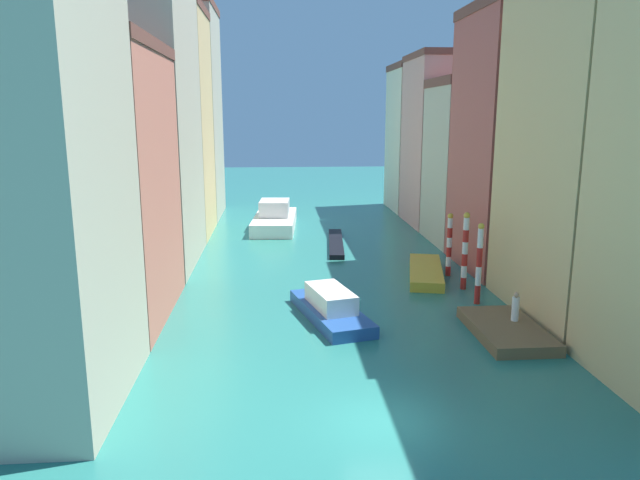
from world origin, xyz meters
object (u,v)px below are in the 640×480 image
motorboat_1 (331,307)px  motorboat_0 (426,272)px  mooring_pole_0 (479,263)px  gondola_black (336,243)px  waterfront_dock (506,330)px  mooring_pole_1 (465,250)px  vaporetto_white (275,219)px  mooring_pole_2 (449,244)px  person_on_dock (515,308)px

motorboat_1 → motorboat_0: bearing=47.4°
mooring_pole_0 → gondola_black: size_ratio=0.46×
waterfront_dock → mooring_pole_0: (0.23, 4.88, 2.10)m
mooring_pole_0 → motorboat_1: mooring_pole_0 is taller
mooring_pole_1 → gondola_black: size_ratio=0.47×
vaporetto_white → mooring_pole_2: bearing=-56.8°
mooring_pole_2 → motorboat_1: bearing=-137.9°
mooring_pole_1 → vaporetto_white: (-11.52, 20.59, -1.53)m
person_on_dock → motorboat_1: bearing=164.1°
mooring_pole_2 → gondola_black: 11.91m
mooring_pole_2 → mooring_pole_0: bearing=-90.7°
mooring_pole_0 → motorboat_0: 6.39m
mooring_pole_0 → vaporetto_white: size_ratio=0.45×
mooring_pole_2 → gondola_black: mooring_pole_2 is taller
person_on_dock → mooring_pole_2: size_ratio=0.34×
motorboat_0 → mooring_pole_2: bearing=2.7°
mooring_pole_2 → waterfront_dock: bearing=-91.6°
mooring_pole_0 → mooring_pole_1: 2.87m
mooring_pole_1 → motorboat_1: mooring_pole_1 is taller
person_on_dock → motorboat_0: bearing=100.3°
person_on_dock → gondola_black: (-6.81, 20.05, -1.03)m
vaporetto_white → gondola_black: (4.99, -7.72, -0.73)m
waterfront_dock → mooring_pole_2: 10.99m
mooring_pole_2 → motorboat_1: (-8.58, -7.74, -1.55)m
person_on_dock → mooring_pole_0: (-0.39, 4.32, 1.16)m
waterfront_dock → mooring_pole_1: mooring_pole_1 is taller
mooring_pole_0 → gondola_black: (-6.41, 15.73, -2.19)m
mooring_pole_0 → vaporetto_white: 26.12m
mooring_pole_1 → motorboat_0: bearing=117.6°
mooring_pole_1 → person_on_dock: bearing=-87.8°
person_on_dock → vaporetto_white: (-11.80, 27.77, -0.30)m
vaporetto_white → mooring_pole_0: bearing=-64.1°
waterfront_dock → mooring_pole_0: size_ratio=1.24×
mooring_pole_0 → motorboat_0: bearing=103.9°
person_on_dock → mooring_pole_2: (-0.32, 10.26, 0.95)m
waterfront_dock → vaporetto_white: (-11.17, 28.34, 0.64)m
mooring_pole_0 → motorboat_0: size_ratio=0.59×
mooring_pole_0 → mooring_pole_2: bearing=89.3°
mooring_pole_2 → gondola_black: bearing=123.5°
vaporetto_white → motorboat_0: 20.21m
person_on_dock → mooring_pole_2: mooring_pole_2 is taller
gondola_black → motorboat_0: size_ratio=1.29×
person_on_dock → mooring_pole_1: size_ratio=0.30×
waterfront_dock → gondola_black: bearing=106.7°
person_on_dock → mooring_pole_2: 10.31m
person_on_dock → mooring_pole_1: (-0.27, 7.18, 1.23)m
mooring_pole_1 → vaporetto_white: size_ratio=0.46×
waterfront_dock → vaporetto_white: vaporetto_white is taller
mooring_pole_2 → motorboat_0: size_ratio=0.54×
vaporetto_white → mooring_pole_1: bearing=-60.8°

